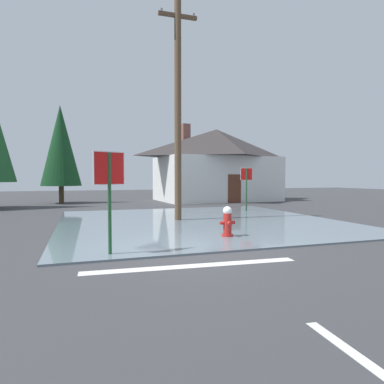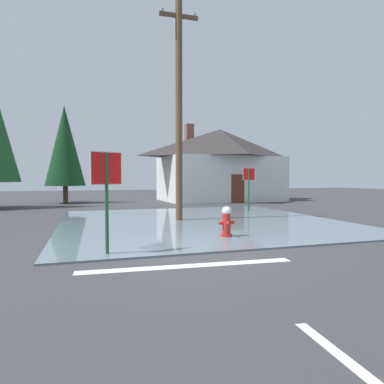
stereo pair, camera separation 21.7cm
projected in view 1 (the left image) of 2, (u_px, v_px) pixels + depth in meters
name	position (u px, v px, depth m)	size (l,w,h in m)	color
ground_plane	(197.00, 249.00, 8.64)	(80.00, 80.00, 0.10)	#38383A
flood_puddle	(199.00, 221.00, 13.64)	(10.77, 11.01, 0.05)	slate
lane_stop_bar	(193.00, 266.00, 6.83)	(4.45, 0.30, 0.01)	silver
stop_sign_near	(109.00, 181.00, 7.62)	(0.72, 0.29, 2.39)	#1E4C28
fire_hydrant	(227.00, 222.00, 10.00)	(0.47, 0.40, 0.94)	#AD231E
utility_pole	(178.00, 108.00, 13.66)	(1.60, 0.28, 8.88)	brown
stop_sign_far	(246.00, 181.00, 17.60)	(0.64, 0.13, 2.29)	#1E4C28
house	(216.00, 164.00, 26.09)	(9.64, 6.81, 5.93)	silver
pine_tree_short_left	(61.00, 146.00, 23.12)	(2.70, 2.70, 6.75)	#4C3823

